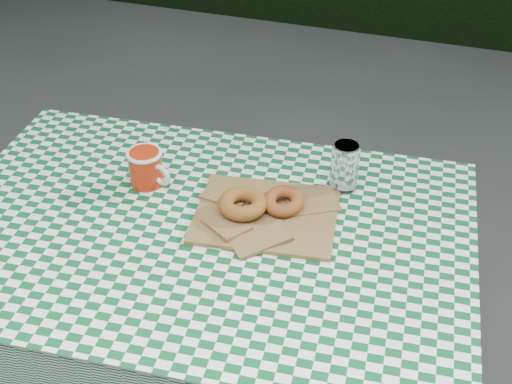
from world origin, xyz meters
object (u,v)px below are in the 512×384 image
coffee_mug (146,168)px  table (209,344)px  drinking_glass (345,167)px  paper_bag (266,214)px

coffee_mug → table: bearing=-12.7°
coffee_mug → drinking_glass: 0.46m
table → drinking_glass: bearing=38.5°
paper_bag → table: bearing=-146.2°
table → drinking_glass: 0.57m
paper_bag → drinking_glass: 0.22m
paper_bag → drinking_glass: drinking_glass is taller
table → paper_bag: bearing=29.3°
drinking_glass → paper_bag: bearing=-130.7°
paper_bag → coffee_mug: bearing=173.6°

